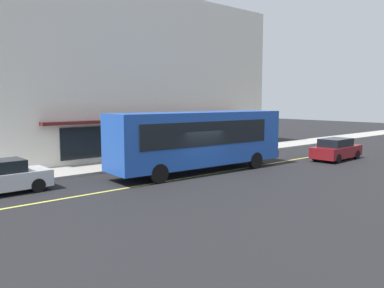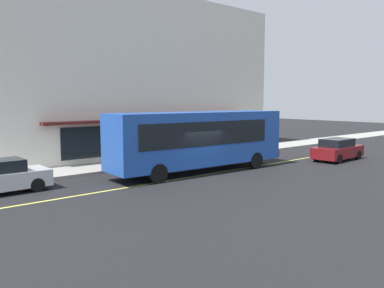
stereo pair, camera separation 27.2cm
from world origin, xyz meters
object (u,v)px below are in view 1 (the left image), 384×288
at_px(pedestrian_at_corner, 191,142).
at_px(traffic_light, 142,126).
at_px(bus, 200,138).
at_px(car_maroon, 336,149).
at_px(pedestrian_near_storefront, 155,142).

bearing_deg(pedestrian_at_corner, traffic_light, -175.39).
bearing_deg(bus, car_maroon, -14.96).
relative_size(bus, pedestrian_at_corner, 6.43).
xyz_separation_m(traffic_light, pedestrian_at_corner, (4.33, 0.35, -1.33)).
xyz_separation_m(traffic_light, car_maroon, (11.73, -6.69, -1.79)).
bearing_deg(pedestrian_at_corner, car_maroon, -43.56).
distance_m(bus, pedestrian_near_storefront, 5.45).
bearing_deg(bus, pedestrian_near_storefront, 82.94).
xyz_separation_m(bus, traffic_light, (-1.35, 3.92, 0.55)).
xyz_separation_m(car_maroon, pedestrian_near_storefront, (-9.71, 8.14, 0.54)).
bearing_deg(traffic_light, car_maroon, -29.70).
distance_m(bus, car_maroon, 10.81).
height_order(bus, pedestrian_near_storefront, bus).
bearing_deg(traffic_light, pedestrian_near_storefront, 35.83).
relative_size(pedestrian_near_storefront, pedestrian_at_corner, 1.07).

